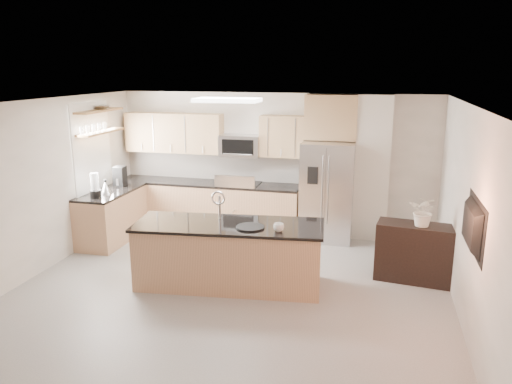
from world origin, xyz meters
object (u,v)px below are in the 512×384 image
(island, at_px, (229,254))
(flower_vase, at_px, (425,204))
(credenza, at_px, (414,253))
(coffee_maker, at_px, (120,177))
(platter, at_px, (250,227))
(blender, at_px, (95,187))
(bowl, at_px, (102,107))
(refrigerator, at_px, (327,191))
(kettle, at_px, (106,188))
(television, at_px, (467,226))
(range, at_px, (239,207))
(microwave, at_px, (241,146))
(cup, at_px, (279,227))

(island, bearing_deg, flower_vase, 9.00)
(credenza, xyz_separation_m, coffee_maker, (-5.19, 0.92, 0.66))
(platter, xyz_separation_m, blender, (-2.94, 0.96, 0.18))
(bowl, bearing_deg, refrigerator, 11.39)
(kettle, height_order, television, television)
(range, relative_size, platter, 2.91)
(refrigerator, xyz_separation_m, coffee_maker, (-3.75, -0.62, 0.20))
(microwave, bearing_deg, island, -78.16)
(refrigerator, xyz_separation_m, island, (-1.13, -2.34, -0.43))
(kettle, bearing_deg, refrigerator, 18.68)
(bowl, xyz_separation_m, television, (5.76, -2.29, -1.03))
(range, height_order, cup, range)
(range, distance_m, refrigerator, 1.71)
(refrigerator, distance_m, credenza, 2.16)
(island, distance_m, blender, 2.81)
(platter, distance_m, blender, 3.10)
(cup, bearing_deg, island, 168.08)
(refrigerator, height_order, cup, refrigerator)
(range, bearing_deg, refrigerator, -1.60)
(coffee_maker, height_order, television, television)
(blender, bearing_deg, television, -15.86)
(blender, height_order, kettle, blender)
(blender, relative_size, bowl, 1.23)
(platter, relative_size, kettle, 1.53)
(cup, xyz_separation_m, television, (2.24, -0.58, 0.38))
(credenza, distance_m, blender, 5.22)
(range, bearing_deg, credenza, -27.17)
(island, height_order, blender, same)
(refrigerator, relative_size, bowl, 5.19)
(island, bearing_deg, platter, -23.21)
(microwave, xyz_separation_m, refrigerator, (1.66, -0.17, -0.74))
(refrigerator, xyz_separation_m, blender, (-3.73, -1.49, 0.21))
(cup, relative_size, television, 0.13)
(refrigerator, height_order, television, refrigerator)
(coffee_maker, bearing_deg, microwave, 20.70)
(island, distance_m, bowl, 3.71)
(range, bearing_deg, television, -41.64)
(island, height_order, television, television)
(blender, bearing_deg, platter, -18.00)
(coffee_maker, distance_m, television, 6.12)
(microwave, height_order, flower_vase, microwave)
(bowl, bearing_deg, credenza, -8.05)
(platter, bearing_deg, coffee_maker, 148.40)
(platter, height_order, television, television)
(range, distance_m, flower_vase, 3.66)
(refrigerator, bearing_deg, island, -115.85)
(microwave, xyz_separation_m, television, (3.51, -3.24, -0.28))
(blender, distance_m, flower_vase, 5.26)
(kettle, bearing_deg, cup, -20.78)
(credenza, distance_m, platter, 2.46)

